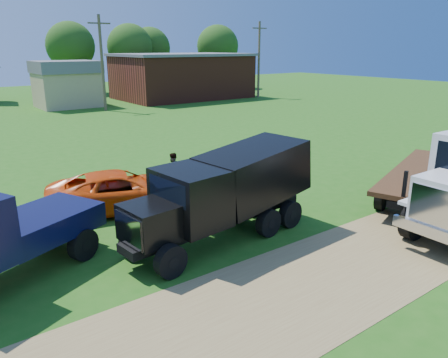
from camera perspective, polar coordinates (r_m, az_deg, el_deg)
ground at (r=14.01m, az=18.14°, el=-9.88°), size 140.00×140.00×0.00m
dirt_track at (r=14.00m, az=18.14°, el=-9.86°), size 120.00×4.20×0.01m
black_dump_truck at (r=14.15m, az=0.26°, el=-1.39°), size 7.11×2.83×3.03m
orange_pickup at (r=17.35m, az=-13.35°, el=-1.51°), size 5.98×3.97×1.52m
flatbed_trailer at (r=20.09m, az=24.77°, el=0.25°), size 8.43×4.93×2.07m
spectator_a at (r=17.46m, az=26.62°, el=-2.06°), size 0.84×0.73×1.95m
spectator_b at (r=19.74m, az=-6.71°, el=1.16°), size 0.87×0.73×1.58m
brick_building at (r=55.03m, az=-5.49°, el=13.27°), size 15.40×10.40×5.30m
tan_shed at (r=49.27m, az=-19.81°, el=11.67°), size 6.20×5.40×4.70m
utility_poles at (r=45.10m, az=-15.64°, el=14.56°), size 42.20×0.28×9.00m
tree_row at (r=59.34m, az=-21.35°, el=15.96°), size 58.94×13.81×11.29m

